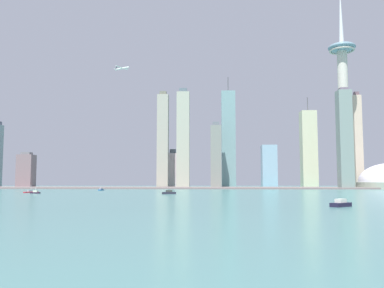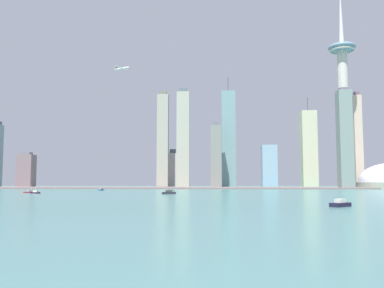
{
  "view_description": "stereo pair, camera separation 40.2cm",
  "coord_description": "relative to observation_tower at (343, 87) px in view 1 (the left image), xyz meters",
  "views": [
    {
      "loc": [
        84.95,
        -138.15,
        15.27
      ],
      "look_at": [
        54.5,
        533.82,
        74.02
      ],
      "focal_mm": 38.02,
      "sensor_mm": 36.0,
      "label": 1
    },
    {
      "loc": [
        85.35,
        -138.13,
        15.27
      ],
      "look_at": [
        54.5,
        533.82,
        74.02
      ],
      "focal_mm": 38.02,
      "sensor_mm": 36.0,
      "label": 2
    }
  ],
  "objects": [
    {
      "name": "boat_0",
      "position": [
        -383.7,
        -143.18,
        -173.68
      ],
      "size": [
        6.72,
        10.74,
        7.02
      ],
      "rotation": [
        0.0,
        0.0,
        1.25
      ],
      "color": "#1A518F",
      "rests_on": "ground"
    },
    {
      "name": "skyscraper_3",
      "position": [
        -280.05,
        16.87,
        -87.12
      ],
      "size": [
        22.83,
        12.2,
        179.86
      ],
      "color": "#9FA591",
      "rests_on": "ground"
    },
    {
      "name": "skyscraper_7",
      "position": [
        -48.37,
        56.23,
        -103.53
      ],
      "size": [
        27.55,
        26.88,
        169.14
      ],
      "color": "beige",
      "rests_on": "ground"
    },
    {
      "name": "skyscraper_4",
      "position": [
        -563.05,
        11.91,
        -144.23
      ],
      "size": [
        27.8,
        23.36,
        64.15
      ],
      "color": "slate",
      "rests_on": "ground"
    },
    {
      "name": "boat_5",
      "position": [
        -274.73,
        -279.34,
        -173.34
      ],
      "size": [
        14.91,
        10.01,
        4.25
      ],
      "rotation": [
        0.0,
        0.0,
        3.52
      ],
      "color": "#252533",
      "rests_on": "ground"
    },
    {
      "name": "waterfront_pier",
      "position": [
        -316.18,
        -26.74,
        -173.61
      ],
      "size": [
        903.27,
        76.75,
        2.6
      ],
      "primitive_type": "cube",
      "color": "slate",
      "rests_on": "ground"
    },
    {
      "name": "skyscraper_6",
      "position": [
        38.25,
        45.35,
        -88.8
      ],
      "size": [
        14.51,
        12.73,
        176.31
      ],
      "color": "#C6B299",
      "rests_on": "ground"
    },
    {
      "name": "skyscraper_9",
      "position": [
        -197.69,
        44.1,
        -85.44
      ],
      "size": [
        25.52,
        22.61,
        206.54
      ],
      "color": "gray",
      "rests_on": "ground"
    },
    {
      "name": "airplane",
      "position": [
        -388.01,
        -3.46,
        37.8
      ],
      "size": [
        29.46,
        28.3,
        7.94
      ],
      "rotation": [
        0.0,
        0.0,
        5.78
      ],
      "color": "silver"
    },
    {
      "name": "observation_tower",
      "position": [
        0.0,
        0.0,
        0.0
      ],
      "size": [
        46.88,
        46.88,
        357.3
      ],
      "color": "beige",
      "rests_on": "ground"
    },
    {
      "name": "boat_1",
      "position": [
        -437.99,
        -244.17,
        -173.78
      ],
      "size": [
        13.44,
        16.72,
        9.2
      ],
      "rotation": [
        0.0,
        0.0,
        0.97
      ],
      "color": "#AB1F2A",
      "rests_on": "ground"
    },
    {
      "name": "boat_4",
      "position": [
        -158.24,
        -472.75,
        -173.28
      ],
      "size": [
        14.18,
        13.48,
        4.41
      ],
      "rotation": [
        0.0,
        0.0,
        3.87
      ],
      "color": "black",
      "rests_on": "ground"
    },
    {
      "name": "boat_2",
      "position": [
        -421.88,
        -269.38,
        -173.69
      ],
      "size": [
        10.94,
        4.85,
        7.04
      ],
      "rotation": [
        0.0,
        0.0,
        2.97
      ],
      "color": "#25172B",
      "rests_on": "ground"
    },
    {
      "name": "skyscraper_8",
      "position": [
        -122.06,
        56.41,
        -135.41
      ],
      "size": [
        27.53,
        27.45,
        79.0
      ],
      "color": "#80A8BD",
      "rests_on": "ground"
    },
    {
      "name": "skyscraper_11",
      "position": [
        -301.64,
        51.24,
        -141.43
      ],
      "size": [
        18.62,
        13.35,
        71.65
      ],
      "color": "beige",
      "rests_on": "ground"
    },
    {
      "name": "skyscraper_1",
      "position": [
        -221.58,
        -2.71,
        -119.62
      ],
      "size": [
        18.44,
        23.93,
        114.55
      ],
      "color": "slate",
      "rests_on": "ground"
    },
    {
      "name": "skyscraper_10",
      "position": [
        -15.87,
        -48.36,
        -94.86
      ],
      "size": [
        20.88,
        21.41,
        162.95
      ],
      "color": "gray",
      "rests_on": "ground"
    },
    {
      "name": "skyscraper_5",
      "position": [
        -317.0,
        20.93,
        -89.3
      ],
      "size": [
        20.0,
        16.39,
        175.17
      ],
      "color": "#9A9B8A",
      "rests_on": "ground"
    }
  ]
}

